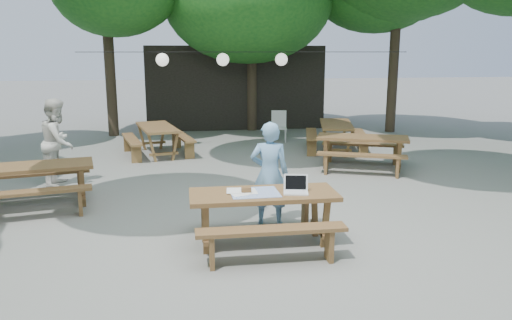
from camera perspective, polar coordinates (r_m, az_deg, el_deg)
The scene contains 13 objects.
ground at distance 8.17m, azimuth 1.21°, elevation -6.43°, with size 80.00×80.00×0.00m, color slate.
pavilion at distance 18.25m, azimuth -2.69°, elevation 8.50°, with size 6.00×3.00×2.80m, color black.
main_picnic_table at distance 6.89m, azimuth 0.84°, elevation -6.62°, with size 2.00×1.58×0.75m.
picnic_table_nw at distance 9.29m, azimuth -24.20°, elevation -2.72°, with size 2.18×1.93×0.75m.
picnic_table_ne at distance 11.53m, azimuth 12.02°, elevation 0.88°, with size 2.34×2.16×0.75m.
picnic_table_far_w at distance 13.06m, azimuth -11.18°, elevation 2.25°, with size 1.96×2.20×0.75m.
picnic_table_far_e at distance 13.51m, azimuth 9.12°, elevation 2.66°, with size 1.98×2.22×0.75m.
woman at distance 7.59m, azimuth 1.56°, elevation -1.59°, with size 0.58×0.38×1.60m, color #7AAFDF.
second_person at distance 10.63m, azimuth -21.68°, elevation 1.91°, with size 0.84×0.65×1.73m, color silver.
plastic_chair at distance 14.79m, azimuth 2.63°, elevation 3.13°, with size 0.50×0.50×0.90m.
laptop at distance 6.79m, azimuth 4.57°, elevation -3.21°, with size 0.37×0.32×0.24m.
tabletop_clutter at distance 6.77m, azimuth -0.49°, elevation -3.67°, with size 0.72×0.57×0.08m.
paper_lanterns at distance 13.67m, azimuth -3.75°, elevation 11.40°, with size 9.00×0.34×0.38m.
Camera 1 is at (-1.28, -7.62, 2.63)m, focal length 35.00 mm.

